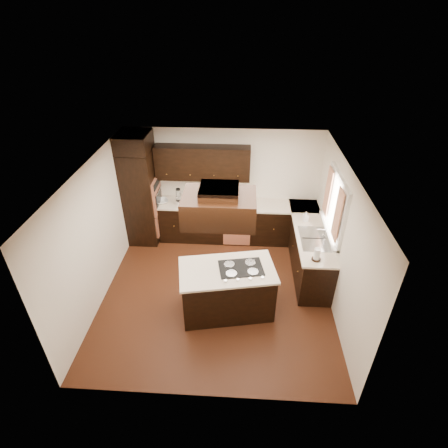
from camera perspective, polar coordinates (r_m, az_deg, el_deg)
The scene contains 30 objects.
floor at distance 6.80m, azimuth -1.17°, elevation -10.99°, with size 4.20×4.20×0.02m, color #552814.
ceiling at distance 5.38m, azimuth -1.46°, elevation 8.82°, with size 4.20×4.20×0.02m, color silver.
wall_back at distance 7.82m, azimuth -0.07°, elevation 6.61°, with size 4.20×0.02×2.50m, color silver.
wall_front at distance 4.45m, azimuth -3.56°, elevation -17.97°, with size 4.20×0.02×2.50m, color silver.
wall_left at distance 6.50m, azimuth -20.17°, elevation -1.48°, with size 0.02×4.20×2.50m, color silver.
wall_right at distance 6.22m, azimuth 18.50°, elevation -2.80°, with size 0.02×4.20×2.50m, color silver.
oven_column at distance 7.85m, azimuth -13.33°, elevation 4.24°, with size 0.65×0.75×2.12m, color black.
wall_oven_face at distance 7.74m, azimuth -10.88°, elevation 4.59°, with size 0.05×0.62×0.78m, color #C06E4D.
base_cabinets_back at distance 7.95m, azimuth 0.05°, elevation 0.37°, with size 2.93×0.60×0.88m, color black.
base_cabinets_right at distance 7.32m, azimuth 13.58°, elevation -3.85°, with size 0.60×2.40×0.88m, color black.
countertop_back at distance 7.70m, azimuth 0.05°, elevation 3.20°, with size 2.93×0.63×0.04m, color beige.
countertop_right at distance 7.06m, azimuth 13.93°, elevation -0.84°, with size 0.63×2.40×0.04m, color beige.
upper_cabinets at distance 7.46m, azimuth -3.50°, elevation 9.95°, with size 2.00×0.34×0.72m, color black.
dishwasher_front at distance 7.71m, azimuth 2.10°, elevation -1.15°, with size 0.60×0.05×0.72m, color #C06E4D.
window_frame at distance 6.45m, azimuth 17.74°, elevation 2.93°, with size 0.06×1.32×1.12m, color white.
window_pane at distance 6.46m, azimuth 17.98°, elevation 2.92°, with size 0.00×1.20×1.00m, color white.
curtain_left at distance 6.06m, azimuth 18.06°, elevation 1.40°, with size 0.02×0.34×0.90m, color #FCD9B6.
curtain_right at distance 6.78m, azimuth 16.61°, elevation 5.08°, with size 0.02×0.34×0.90m, color #FCD9B6.
sink_rim at distance 6.77m, azimuth 14.51°, elevation -2.31°, with size 0.52×0.84×0.01m, color silver.
island at distance 6.17m, azimuth 0.50°, elevation -10.82°, with size 1.54×0.84×0.88m, color black.
island_top at distance 5.86m, azimuth 0.52°, elevation -7.55°, with size 1.59×0.89×0.04m, color beige.
cooktop at distance 5.87m, azimuth 2.78°, elevation -7.16°, with size 0.73×0.48×0.01m, color black.
range_hood at distance 5.04m, azimuth -0.78°, elevation 2.62°, with size 1.05×0.72×0.42m, color black.
hood_duct at distance 4.91m, azimuth -0.81°, elevation 5.40°, with size 0.55×0.50×0.13m, color black.
blender_base at distance 7.70m, azimuth -7.35°, elevation 3.51°, with size 0.15×0.15×0.10m, color silver.
blender_pitcher at distance 7.61m, azimuth -7.45°, elevation 4.70°, with size 0.13×0.13×0.26m, color silver.
spice_rack at distance 7.66m, azimuth -3.20°, elevation 4.50°, with size 0.37×0.09×0.31m, color black.
mixing_bowl at distance 7.83m, azimuth -10.17°, elevation 3.65°, with size 0.29×0.29×0.07m, color white.
soap_bottle at distance 7.21m, azimuth 13.21°, elevation 1.21°, with size 0.10×0.10×0.21m, color white.
paper_towel at distance 6.18m, azimuth 14.92°, elevation -4.84°, with size 0.11×0.11×0.23m, color white.
Camera 1 is at (0.43, -4.90, 4.68)m, focal length 28.00 mm.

